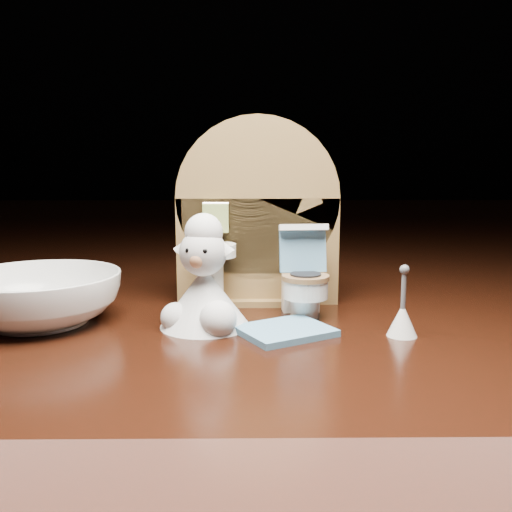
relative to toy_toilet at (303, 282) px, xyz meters
The scene contains 6 objects.
backdrop_panel 0.07m from the toy_toilet, 133.19° to the left, with size 0.13×0.05×0.15m.
toy_toilet is the anchor object (origin of this frame).
bath_mat 0.06m from the toy_toilet, 109.26° to the right, with size 0.06×0.05×0.00m, color #588EB2.
toilet_brush 0.08m from the toy_toilet, 40.63° to the right, with size 0.02×0.02×0.05m.
plush_lamb 0.08m from the toy_toilet, 157.48° to the right, with size 0.06×0.06×0.08m.
ceramic_bowl 0.19m from the toy_toilet, behind, with size 0.12×0.12×0.04m, color white.
Camera 1 is at (-0.01, -0.39, 0.12)m, focal length 40.00 mm.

